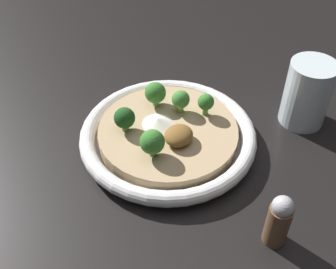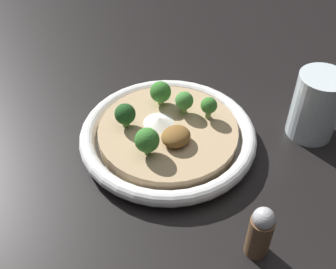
{
  "view_description": "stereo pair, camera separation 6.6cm",
  "coord_description": "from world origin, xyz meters",
  "views": [
    {
      "loc": [
        0.4,
        0.27,
        0.47
      ],
      "look_at": [
        0.0,
        0.0,
        0.02
      ],
      "focal_mm": 45.0,
      "sensor_mm": 36.0,
      "label": 1
    },
    {
      "loc": [
        0.36,
        0.33,
        0.47
      ],
      "look_at": [
        0.0,
        0.0,
        0.02
      ],
      "focal_mm": 45.0,
      "sensor_mm": 36.0,
      "label": 2
    }
  ],
  "objects": [
    {
      "name": "ground_plane",
      "position": [
        0.0,
        0.0,
        0.0
      ],
      "size": [
        6.0,
        6.0,
        0.0
      ],
      "primitive_type": "plane",
      "color": "black"
    },
    {
      "name": "risotto_bowl",
      "position": [
        0.0,
        0.0,
        0.02
      ],
      "size": [
        0.28,
        0.28,
        0.03
      ],
      "color": "white",
      "rests_on": "ground_plane"
    },
    {
      "name": "cheese_sprinkle",
      "position": [
        -0.0,
        -0.02,
        0.04
      ],
      "size": [
        0.05,
        0.05,
        0.01
      ],
      "color": "white",
      "rests_on": "risotto_bowl"
    },
    {
      "name": "crispy_onion_garnish",
      "position": [
        0.01,
        0.03,
        0.05
      ],
      "size": [
        0.05,
        0.04,
        0.02
      ],
      "color": "brown",
      "rests_on": "risotto_bowl"
    },
    {
      "name": "broccoli_front_right",
      "position": [
        0.04,
        -0.05,
        0.06
      ],
      "size": [
        0.03,
        0.03,
        0.04
      ],
      "color": "#668E47",
      "rests_on": "risotto_bowl"
    },
    {
      "name": "broccoli_front",
      "position": [
        -0.04,
        -0.05,
        0.06
      ],
      "size": [
        0.03,
        0.03,
        0.04
      ],
      "color": "#84A856",
      "rests_on": "risotto_bowl"
    },
    {
      "name": "broccoli_front_left",
      "position": [
        -0.05,
        -0.01,
        0.06
      ],
      "size": [
        0.03,
        0.03,
        0.04
      ],
      "color": "#84A856",
      "rests_on": "risotto_bowl"
    },
    {
      "name": "broccoli_left",
      "position": [
        -0.06,
        0.03,
        0.06
      ],
      "size": [
        0.03,
        0.03,
        0.04
      ],
      "color": "#84A856",
      "rests_on": "risotto_bowl"
    },
    {
      "name": "broccoli_right",
      "position": [
        0.06,
        0.01,
        0.06
      ],
      "size": [
        0.04,
        0.04,
        0.04
      ],
      "color": "#668E47",
      "rests_on": "risotto_bowl"
    },
    {
      "name": "drinking_glass",
      "position": [
        -0.18,
        0.15,
        0.06
      ],
      "size": [
        0.08,
        0.08,
        0.11
      ],
      "color": "silver",
      "rests_on": "ground_plane"
    },
    {
      "name": "pepper_shaker",
      "position": [
        0.07,
        0.21,
        0.04
      ],
      "size": [
        0.03,
        0.03,
        0.08
      ],
      "color": "brown",
      "rests_on": "ground_plane"
    }
  ]
}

